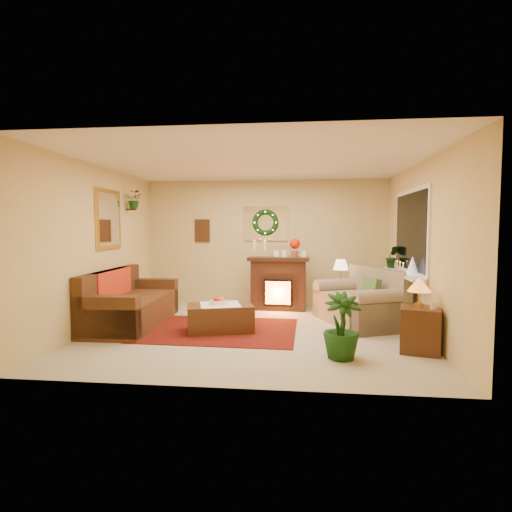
# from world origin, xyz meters

# --- Properties ---
(floor) EXTENTS (5.00, 5.00, 0.00)m
(floor) POSITION_xyz_m (0.00, 0.00, 0.00)
(floor) COLOR beige
(floor) RESTS_ON ground
(ceiling) EXTENTS (5.00, 5.00, 0.00)m
(ceiling) POSITION_xyz_m (0.00, 0.00, 2.60)
(ceiling) COLOR white
(ceiling) RESTS_ON ground
(wall_back) EXTENTS (5.00, 5.00, 0.00)m
(wall_back) POSITION_xyz_m (0.00, 2.25, 1.30)
(wall_back) COLOR #EFD88C
(wall_back) RESTS_ON ground
(wall_front) EXTENTS (5.00, 5.00, 0.00)m
(wall_front) POSITION_xyz_m (0.00, -2.25, 1.30)
(wall_front) COLOR #EFD88C
(wall_front) RESTS_ON ground
(wall_left) EXTENTS (4.50, 4.50, 0.00)m
(wall_left) POSITION_xyz_m (-2.50, 0.00, 1.30)
(wall_left) COLOR #EFD88C
(wall_left) RESTS_ON ground
(wall_right) EXTENTS (4.50, 4.50, 0.00)m
(wall_right) POSITION_xyz_m (2.50, 0.00, 1.30)
(wall_right) COLOR #EFD88C
(wall_right) RESTS_ON ground
(area_rug) EXTENTS (2.43, 1.85, 0.01)m
(area_rug) POSITION_xyz_m (-0.54, -0.02, 0.01)
(area_rug) COLOR #5F1E10
(area_rug) RESTS_ON floor
(sofa) EXTENTS (0.98, 2.14, 0.91)m
(sofa) POSITION_xyz_m (-2.04, 0.19, 0.43)
(sofa) COLOR brown
(sofa) RESTS_ON floor
(red_throw) EXTENTS (0.76, 1.23, 0.02)m
(red_throw) POSITION_xyz_m (-2.11, 0.31, 0.46)
(red_throw) COLOR #B02715
(red_throw) RESTS_ON sofa
(fireplace) EXTENTS (1.07, 0.39, 0.97)m
(fireplace) POSITION_xyz_m (0.30, 1.67, 0.55)
(fireplace) COLOR #37201A
(fireplace) RESTS_ON floor
(poinsettia) EXTENTS (0.20, 0.20, 0.20)m
(poinsettia) POSITION_xyz_m (0.62, 1.65, 1.30)
(poinsettia) COLOR red
(poinsettia) RESTS_ON fireplace
(mantel_candle_a) EXTENTS (0.06, 0.06, 0.18)m
(mantel_candle_a) POSITION_xyz_m (-0.17, 1.65, 1.26)
(mantel_candle_a) COLOR beige
(mantel_candle_a) RESTS_ON fireplace
(mantel_candle_b) EXTENTS (0.06, 0.06, 0.19)m
(mantel_candle_b) POSITION_xyz_m (0.04, 1.64, 1.26)
(mantel_candle_b) COLOR white
(mantel_candle_b) RESTS_ON fireplace
(mantel_mirror) EXTENTS (0.92, 0.02, 0.72)m
(mantel_mirror) POSITION_xyz_m (0.00, 2.23, 1.70)
(mantel_mirror) COLOR white
(mantel_mirror) RESTS_ON wall_back
(wreath) EXTENTS (0.55, 0.11, 0.55)m
(wreath) POSITION_xyz_m (0.00, 2.19, 1.72)
(wreath) COLOR #194719
(wreath) RESTS_ON wall_back
(wall_art) EXTENTS (0.32, 0.03, 0.48)m
(wall_art) POSITION_xyz_m (-1.35, 2.23, 1.55)
(wall_art) COLOR #381E11
(wall_art) RESTS_ON wall_back
(gold_mirror) EXTENTS (0.03, 0.84, 1.00)m
(gold_mirror) POSITION_xyz_m (-2.48, 0.30, 1.75)
(gold_mirror) COLOR gold
(gold_mirror) RESTS_ON wall_left
(hanging_plant) EXTENTS (0.33, 0.28, 0.36)m
(hanging_plant) POSITION_xyz_m (-2.34, 1.05, 1.97)
(hanging_plant) COLOR #194719
(hanging_plant) RESTS_ON wall_left
(loveseat) EXTENTS (1.47, 1.83, 0.93)m
(loveseat) POSITION_xyz_m (1.69, 0.68, 0.42)
(loveseat) COLOR tan
(loveseat) RESTS_ON floor
(window_frame) EXTENTS (0.03, 1.86, 1.36)m
(window_frame) POSITION_xyz_m (2.48, 0.55, 1.55)
(window_frame) COLOR white
(window_frame) RESTS_ON wall_right
(window_glass) EXTENTS (0.02, 1.70, 1.22)m
(window_glass) POSITION_xyz_m (2.47, 0.55, 1.55)
(window_glass) COLOR black
(window_glass) RESTS_ON wall_right
(window_sill) EXTENTS (0.22, 1.86, 0.04)m
(window_sill) POSITION_xyz_m (2.38, 0.55, 0.87)
(window_sill) COLOR white
(window_sill) RESTS_ON wall_right
(mini_tree) EXTENTS (0.19, 0.19, 0.29)m
(mini_tree) POSITION_xyz_m (2.40, 0.09, 1.04)
(mini_tree) COLOR white
(mini_tree) RESTS_ON window_sill
(sill_plant) EXTENTS (0.29, 0.23, 0.52)m
(sill_plant) POSITION_xyz_m (2.37, 1.26, 1.08)
(sill_plant) COLOR #25632C
(sill_plant) RESTS_ON window_sill
(side_table_round) EXTENTS (0.50, 0.50, 0.58)m
(side_table_round) POSITION_xyz_m (1.47, 1.52, 0.33)
(side_table_round) COLOR brown
(side_table_round) RESTS_ON floor
(lamp_cream) EXTENTS (0.29, 0.29, 0.44)m
(lamp_cream) POSITION_xyz_m (1.49, 1.53, 0.88)
(lamp_cream) COLOR #FADDBB
(lamp_cream) RESTS_ON side_table_round
(end_table_square) EXTENTS (0.58, 0.58, 0.58)m
(end_table_square) POSITION_xyz_m (2.26, -0.82, 0.27)
(end_table_square) COLOR #542711
(end_table_square) RESTS_ON floor
(lamp_tiffany) EXTENTS (0.29, 0.29, 0.43)m
(lamp_tiffany) POSITION_xyz_m (2.24, -0.82, 0.74)
(lamp_tiffany) COLOR orange
(lamp_tiffany) RESTS_ON end_table_square
(coffee_table) EXTENTS (1.11, 0.81, 0.42)m
(coffee_table) POSITION_xyz_m (-0.51, -0.10, 0.21)
(coffee_table) COLOR #50291A
(coffee_table) RESTS_ON floor
(fruit_bowl) EXTENTS (0.28, 0.28, 0.07)m
(fruit_bowl) POSITION_xyz_m (-0.53, -0.10, 0.45)
(fruit_bowl) COLOR white
(fruit_bowl) RESTS_ON coffee_table
(floor_palm) EXTENTS (1.68, 1.68, 2.43)m
(floor_palm) POSITION_xyz_m (1.22, -1.20, 0.45)
(floor_palm) COLOR black
(floor_palm) RESTS_ON floor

